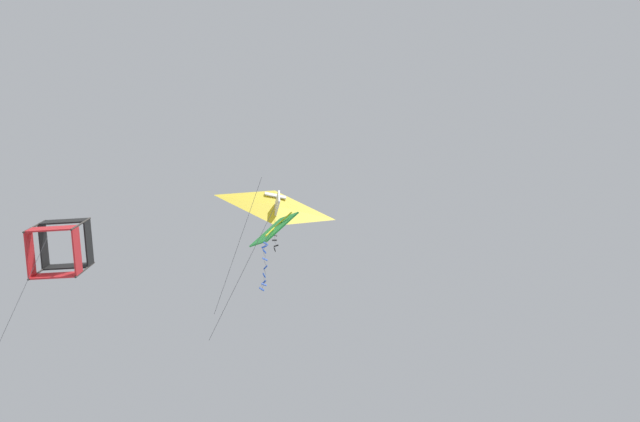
# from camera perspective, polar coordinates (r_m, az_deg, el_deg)

# --- Properties ---
(kite_diamond_highest) EXTENTS (2.28, 2.14, 7.16)m
(kite_diamond_highest) POSITION_cam_1_polar(r_m,az_deg,el_deg) (34.54, -2.48, -1.03)
(kite_diamond_highest) COLOR green
(kite_box_low_drifter) EXTENTS (2.68, 2.03, 7.12)m
(kite_box_low_drifter) POSITION_cam_1_polar(r_m,az_deg,el_deg) (33.57, -13.61, -1.92)
(kite_box_low_drifter) COLOR black
(kite_delta_near_left) EXTENTS (3.17, 3.35, 6.62)m
(kite_delta_near_left) POSITION_cam_1_polar(r_m,az_deg,el_deg) (39.75, -2.37, 0.25)
(kite_delta_near_left) COLOR yellow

